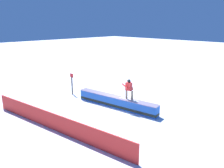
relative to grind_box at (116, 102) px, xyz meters
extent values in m
plane|color=white|center=(0.00, 0.00, -0.35)|extent=(120.00, 120.00, 0.00)
cube|color=blue|center=(0.00, 0.00, 0.02)|extent=(6.26, 1.55, 0.74)
cube|color=black|center=(0.00, 0.00, -0.17)|extent=(6.27, 1.56, 0.18)
cube|color=#9385A2|center=(0.00, 0.00, 0.41)|extent=(6.26, 1.61, 0.04)
cube|color=silver|center=(-1.03, -0.17, 0.43)|extent=(1.45, 0.38, 0.01)
cylinder|color=gray|center=(-0.81, -0.15, 0.75)|extent=(0.15, 0.15, 0.61)
cylinder|color=gray|center=(-1.26, -0.19, 0.75)|extent=(0.15, 0.15, 0.61)
cube|color=red|center=(-0.98, -0.16, 1.32)|extent=(0.42, 0.27, 0.52)
sphere|color=black|center=(-0.98, -0.16, 1.69)|extent=(0.22, 0.22, 0.22)
cylinder|color=red|center=(-0.81, 0.02, 1.34)|extent=(0.54, 0.13, 0.33)
cylinder|color=red|center=(-1.07, -0.34, 1.34)|extent=(0.30, 0.11, 0.54)
cube|color=red|center=(0.00, 4.85, 0.14)|extent=(10.45, 1.75, 0.98)
cylinder|color=#262628|center=(4.56, 0.50, 0.37)|extent=(0.10, 0.10, 1.44)
cube|color=red|center=(4.56, 0.50, 1.24)|extent=(0.40, 0.04, 0.30)
camera|label=1|loc=(-10.07, 10.32, 5.32)|focal=35.45mm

